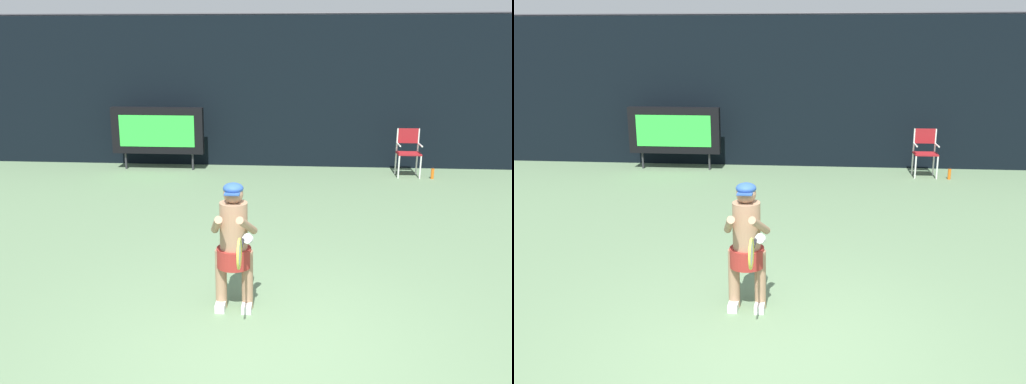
% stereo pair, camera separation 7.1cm
% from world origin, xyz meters
% --- Properties ---
extents(ground, '(18.00, 22.00, 0.03)m').
position_xyz_m(ground, '(0.00, -0.19, -0.01)').
color(ground, '#617F5A').
extents(backdrop_screen, '(18.00, 0.12, 3.66)m').
position_xyz_m(backdrop_screen, '(0.00, 8.50, 1.81)').
color(backdrop_screen, black).
rests_on(backdrop_screen, ground).
extents(scoreboard, '(2.20, 0.21, 1.50)m').
position_xyz_m(scoreboard, '(-3.04, 7.83, 0.95)').
color(scoreboard, black).
rests_on(scoreboard, ground).
extents(umpire_chair, '(0.52, 0.44, 1.08)m').
position_xyz_m(umpire_chair, '(2.83, 7.63, 0.62)').
color(umpire_chair, white).
rests_on(umpire_chair, ground).
extents(water_bottle, '(0.07, 0.07, 0.27)m').
position_xyz_m(water_bottle, '(3.35, 7.36, 0.12)').
color(water_bottle, orange).
rests_on(water_bottle, ground).
extents(tennis_player, '(0.53, 0.61, 1.48)m').
position_xyz_m(tennis_player, '(-0.38, 0.90, 0.80)').
color(tennis_player, white).
rests_on(tennis_player, ground).
extents(tennis_racket, '(0.03, 0.60, 0.31)m').
position_xyz_m(tennis_racket, '(-0.25, 0.23, 0.94)').
color(tennis_racket, black).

